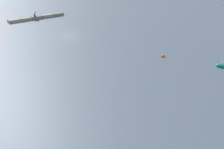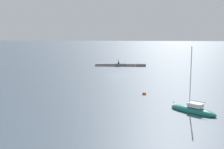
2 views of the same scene
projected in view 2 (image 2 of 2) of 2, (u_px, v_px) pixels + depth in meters
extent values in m
plane|color=#475666|center=(115.00, 75.00, 65.26)|extent=(500.00, 500.00, 0.00)
cube|color=slate|center=(141.00, 65.00, 81.69)|extent=(2.82, 1.80, 0.70)
cube|color=gray|center=(131.00, 65.00, 81.96)|extent=(2.82, 1.80, 0.70)
cube|color=slate|center=(121.00, 65.00, 82.24)|extent=(2.82, 1.80, 0.70)
cube|color=gray|center=(110.00, 65.00, 82.52)|extent=(2.82, 1.80, 0.70)
cube|color=gray|center=(100.00, 65.00, 82.80)|extent=(2.82, 1.80, 0.70)
cube|color=#1E2333|center=(118.00, 63.00, 81.86)|extent=(0.43, 0.48, 0.16)
cube|color=maroon|center=(119.00, 63.00, 82.10)|extent=(0.43, 0.29, 0.52)
sphere|color=tan|center=(119.00, 62.00, 82.05)|extent=(0.22, 0.22, 0.22)
cylinder|color=black|center=(119.00, 62.00, 82.09)|extent=(0.02, 0.02, 1.05)
cone|color=navy|center=(119.00, 60.00, 82.01)|extent=(1.21, 1.21, 0.21)
sphere|color=black|center=(119.00, 59.00, 81.99)|extent=(0.05, 0.05, 0.05)
ellipsoid|color=#197266|center=(193.00, 111.00, 34.84)|extent=(5.74, 5.38, 1.05)
cube|color=white|center=(195.00, 105.00, 34.50)|extent=(1.98, 1.93, 0.48)
cylinder|color=silver|center=(191.00, 77.00, 34.58)|extent=(0.11, 0.11, 7.30)
cylinder|color=silver|center=(198.00, 101.00, 34.22)|extent=(1.65, 1.49, 0.08)
sphere|color=black|center=(174.00, 102.00, 36.80)|extent=(0.14, 0.14, 0.14)
sphere|color=#EA5914|center=(144.00, 94.00, 44.79)|extent=(0.61, 0.61, 0.61)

